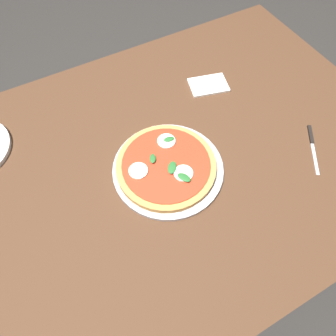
{
  "coord_description": "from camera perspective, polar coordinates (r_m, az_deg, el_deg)",
  "views": [
    {
      "loc": [
        0.26,
        0.44,
        1.5
      ],
      "look_at": [
        0.04,
        0.04,
        0.75
      ],
      "focal_mm": 32.44,
      "sensor_mm": 36.0,
      "label": 1
    }
  ],
  "objects": [
    {
      "name": "napkin",
      "position": [
        1.11,
        7.6,
        15.19
      ],
      "size": [
        0.15,
        0.12,
        0.01
      ],
      "primitive_type": "cube",
      "rotation": [
        0.0,
        0.0,
        -0.26
      ],
      "color": "white",
      "rests_on": "dining_table"
    },
    {
      "name": "ground_plane",
      "position": [
        1.58,
        0.57,
        -12.49
      ],
      "size": [
        6.0,
        6.0,
        0.0
      ],
      "primitive_type": "plane",
      "color": "#2D2B28"
    },
    {
      "name": "pizza",
      "position": [
        0.86,
        -0.38,
        0.5
      ],
      "size": [
        0.29,
        0.29,
        0.03
      ],
      "color": "tan",
      "rests_on": "serving_tray"
    },
    {
      "name": "knife",
      "position": [
        1.03,
        25.45,
        4.32
      ],
      "size": [
        0.11,
        0.16,
        0.01
      ],
      "color": "black",
      "rests_on": "dining_table"
    },
    {
      "name": "serving_tray",
      "position": [
        0.88,
        0.0,
        -0.14
      ],
      "size": [
        0.32,
        0.32,
        0.01
      ],
      "primitive_type": "cylinder",
      "color": "#B2B2B7",
      "rests_on": "dining_table"
    },
    {
      "name": "dining_table",
      "position": [
        0.99,
        0.89,
        -0.22
      ],
      "size": [
        1.43,
        1.01,
        0.74
      ],
      "color": "#4C301E",
      "rests_on": "ground_plane"
    }
  ]
}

